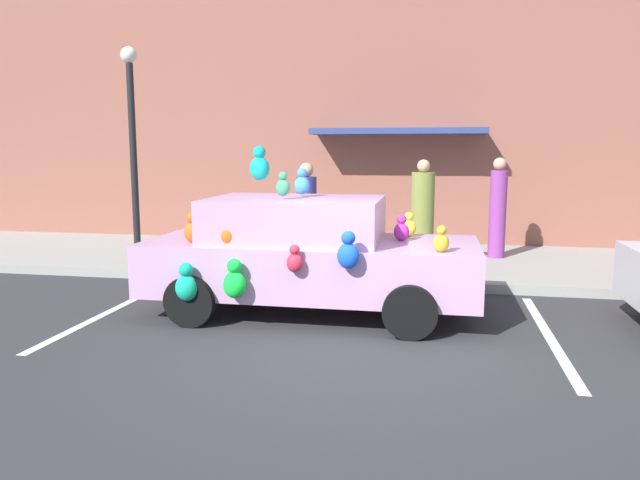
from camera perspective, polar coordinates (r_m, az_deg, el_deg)
ground_plane at (r=6.64m, az=4.40°, el=-10.55°), size 60.00×60.00×0.00m
sidewalk at (r=11.46m, az=7.23°, el=-2.07°), size 24.00×4.00×0.15m
storefront_building at (r=13.44m, az=8.08°, el=12.82°), size 24.00×1.25×6.40m
parking_stripe_front at (r=7.68m, az=20.81°, el=-8.42°), size 0.12×3.60×0.01m
parking_stripe_rear at (r=8.69m, az=-19.28°, el=-6.39°), size 0.12×3.60×0.01m
plush_covered_car at (r=8.00m, az=-1.29°, el=-1.33°), size 4.34×2.12×2.23m
teddy_bear_on_sidewalk at (r=10.01m, az=9.59°, el=-1.49°), size 0.34×0.28×0.64m
street_lamp_post at (r=11.03m, az=-17.34°, el=9.65°), size 0.28×0.28×3.75m
pedestrian_near_shopfront at (r=11.12m, az=-1.28°, el=2.41°), size 0.37×0.37×1.79m
pedestrian_walking_past at (r=10.29m, az=9.66°, el=1.94°), size 0.39×0.39×1.86m
pedestrian_by_lamp at (r=11.80m, az=16.48°, el=2.71°), size 0.31×0.31×1.88m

